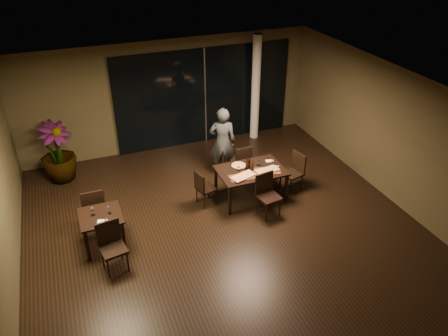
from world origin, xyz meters
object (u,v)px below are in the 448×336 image
(bottle_b, at_px, (253,165))
(chair_main_far, at_px, (242,161))
(chair_side_near, at_px, (111,243))
(chair_main_right, at_px, (295,170))
(main_table, at_px, (251,173))
(side_table, at_px, (101,220))
(potted_plant, at_px, (57,152))
(chair_main_near, at_px, (267,192))
(diner, at_px, (223,142))
(bottle_c, at_px, (249,163))
(bottle_a, at_px, (247,164))
(chair_main_left, at_px, (203,187))
(chair_side_far, at_px, (94,206))

(bottle_b, bearing_deg, chair_main_far, 82.95)
(chair_side_near, xyz_separation_m, bottle_b, (3.35, 1.13, 0.34))
(chair_side_near, relative_size, bottle_b, 3.84)
(chair_main_right, relative_size, chair_side_near, 0.97)
(main_table, distance_m, side_table, 3.44)
(chair_main_right, bearing_deg, potted_plant, -129.79)
(chair_main_far, distance_m, chair_main_near, 1.48)
(diner, height_order, bottle_c, diner)
(chair_main_right, relative_size, bottle_a, 3.14)
(chair_main_left, xyz_separation_m, chair_side_near, (-2.22, -1.27, 0.07))
(chair_main_near, relative_size, chair_main_right, 1.04)
(diner, relative_size, bottle_b, 7.10)
(bottle_b, distance_m, bottle_c, 0.11)
(chair_side_far, bearing_deg, chair_main_left, 179.86)
(chair_main_near, xyz_separation_m, chair_side_far, (-3.55, 0.82, 0.00))
(diner, bearing_deg, bottle_a, 117.80)
(potted_plant, bearing_deg, bottle_a, -31.28)
(chair_side_near, height_order, bottle_b, bottle_b)
(chair_side_near, bearing_deg, chair_main_far, 20.22)
(potted_plant, bearing_deg, bottle_c, -30.53)
(main_table, relative_size, bottle_b, 5.95)
(main_table, height_order, side_table, same)
(chair_main_near, bearing_deg, potted_plant, 133.96)
(diner, relative_size, bottle_a, 6.01)
(chair_main_right, distance_m, bottle_c, 1.20)
(chair_main_right, relative_size, bottle_b, 3.71)
(chair_main_far, bearing_deg, bottle_b, 81.97)
(bottle_a, xyz_separation_m, bottle_c, (0.07, 0.03, -0.00))
(chair_side_far, relative_size, bottle_a, 3.26)
(chair_side_far, xyz_separation_m, bottle_c, (3.45, -0.08, 0.35))
(side_table, xyz_separation_m, potted_plant, (-0.63, 2.94, 0.13))
(diner, xyz_separation_m, bottle_c, (0.19, -1.17, -0.00))
(main_table, relative_size, chair_main_far, 1.60)
(chair_main_far, bearing_deg, side_table, 19.37)
(chair_side_far, distance_m, bottle_a, 3.41)
(chair_side_near, bearing_deg, diner, 28.24)
(chair_main_far, xyz_separation_m, chair_main_right, (0.99, -0.84, -0.00))
(bottle_b, bearing_deg, chair_main_left, 172.75)
(chair_side_near, bearing_deg, potted_plant, 91.96)
(chair_main_near, xyz_separation_m, bottle_a, (-0.17, 0.71, 0.36))
(chair_main_left, distance_m, diner, 1.49)
(chair_main_near, bearing_deg, chair_main_left, 137.15)
(chair_side_near, bearing_deg, bottle_b, 9.27)
(side_table, distance_m, chair_side_far, 0.66)
(chair_main_far, distance_m, chair_main_left, 1.41)
(main_table, bearing_deg, potted_plant, 148.84)
(main_table, distance_m, chair_main_far, 0.84)
(diner, bearing_deg, chair_main_far, 150.39)
(chair_main_near, height_order, chair_side_far, chair_side_far)
(chair_main_left, bearing_deg, chair_side_near, 106.12)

